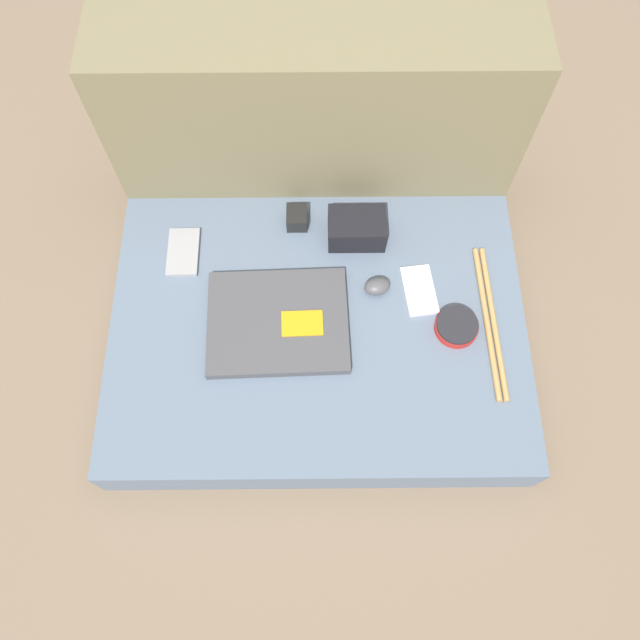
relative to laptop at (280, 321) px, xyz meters
The scene contains 11 objects.
ground_plane 0.15m from the laptop, ahead, with size 8.00×8.00×0.00m, color #7A6651.
couch_seat 0.11m from the laptop, ahead, with size 0.92×0.68×0.12m.
couch_backrest 0.46m from the laptop, 78.66° to the left, with size 0.92×0.20×0.51m.
laptop is the anchor object (origin of this frame).
computer_mouse 0.24m from the laptop, 20.51° to the left, with size 0.07×0.06×0.03m.
speaker_puck 0.39m from the laptop, ahead, with size 0.09×0.09×0.03m.
phone_silver 0.33m from the laptop, 13.76° to the left, with size 0.08×0.13×0.01m.
phone_black 0.29m from the laptop, 141.07° to the left, with size 0.07×0.13×0.01m.
camera_pouch 0.29m from the laptop, 51.39° to the left, with size 0.13×0.09×0.07m.
charger_brick 0.27m from the laptop, 81.46° to the left, with size 0.05×0.06×0.04m.
drumstick_pair 0.47m from the laptop, ahead, with size 0.04×0.37×0.01m.
Camera 1 is at (-0.00, -0.56, 1.38)m, focal length 35.00 mm.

